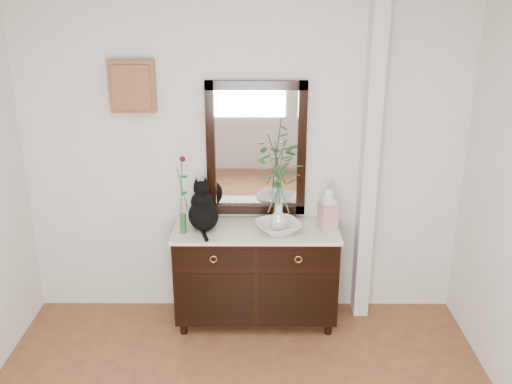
{
  "coord_description": "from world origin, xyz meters",
  "views": [
    {
      "loc": [
        0.12,
        -2.44,
        2.7
      ],
      "look_at": [
        0.1,
        1.63,
        1.2
      ],
      "focal_mm": 40.0,
      "sensor_mm": 36.0,
      "label": 1
    }
  ],
  "objects_px": {
    "lotus_bowl": "(278,227)",
    "ginger_jar": "(328,208)",
    "cat": "(203,206)",
    "sideboard": "(256,271)"
  },
  "relations": [
    {
      "from": "lotus_bowl",
      "to": "ginger_jar",
      "type": "bearing_deg",
      "value": 10.75
    },
    {
      "from": "sideboard",
      "to": "lotus_bowl",
      "type": "bearing_deg",
      "value": -19.32
    },
    {
      "from": "sideboard",
      "to": "lotus_bowl",
      "type": "relative_size",
      "value": 3.91
    },
    {
      "from": "cat",
      "to": "lotus_bowl",
      "type": "relative_size",
      "value": 1.14
    },
    {
      "from": "sideboard",
      "to": "ginger_jar",
      "type": "relative_size",
      "value": 3.81
    },
    {
      "from": "sideboard",
      "to": "cat",
      "type": "relative_size",
      "value": 3.44
    },
    {
      "from": "lotus_bowl",
      "to": "ginger_jar",
      "type": "height_order",
      "value": "ginger_jar"
    },
    {
      "from": "lotus_bowl",
      "to": "sideboard",
      "type": "bearing_deg",
      "value": 160.68
    },
    {
      "from": "sideboard",
      "to": "lotus_bowl",
      "type": "height_order",
      "value": "lotus_bowl"
    },
    {
      "from": "cat",
      "to": "ginger_jar",
      "type": "bearing_deg",
      "value": -14.17
    }
  ]
}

